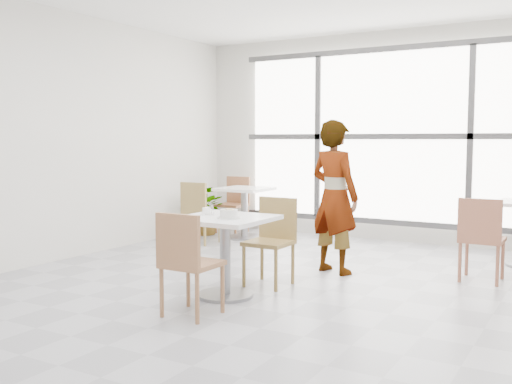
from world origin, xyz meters
The scene contains 15 objects.
floor centered at (0.00, 0.00, 0.00)m, with size 7.00×7.00×0.00m, color #9E9EA5.
wall_back centered at (0.00, 3.50, 1.50)m, with size 6.00×6.00×0.00m, color silver.
wall_left centered at (-3.00, 0.00, 1.50)m, with size 7.00×7.00×0.00m, color silver.
window centered at (0.00, 3.44, 1.50)m, with size 4.60×0.07×2.52m.
main_table centered at (-0.37, -0.24, 0.52)m, with size 0.80×0.80×0.75m.
chair_near centered at (-0.29, -0.94, 0.50)m, with size 0.42×0.42×0.87m.
chair_far centered at (-0.23, 0.42, 0.50)m, with size 0.42×0.42×0.87m.
oatmeal_bowl centered at (-0.27, -0.33, 0.79)m, with size 0.21×0.21×0.09m.
coffee_cup centered at (-0.59, -0.22, 0.78)m, with size 0.16×0.13×0.07m.
person centered at (0.11, 1.20, 0.83)m, with size 0.61×0.40×1.67m, color black.
bg_table_left centered at (-1.91, 2.61, 0.49)m, with size 0.70×0.70×0.75m.
bg_chair_left_near centered at (-2.21, 1.87, 0.50)m, with size 0.42×0.42×0.87m.
bg_chair_left_far centered at (-2.37, 3.06, 0.50)m, with size 0.42×0.42×0.87m.
bg_chair_right_near centered at (1.58, 1.53, 0.50)m, with size 0.42×0.42×0.87m.
plant_left centered at (-2.57, 2.59, 0.38)m, with size 0.69×0.60×0.77m, color #52864A.
Camera 1 is at (2.59, -4.71, 1.46)m, focal length 41.14 mm.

